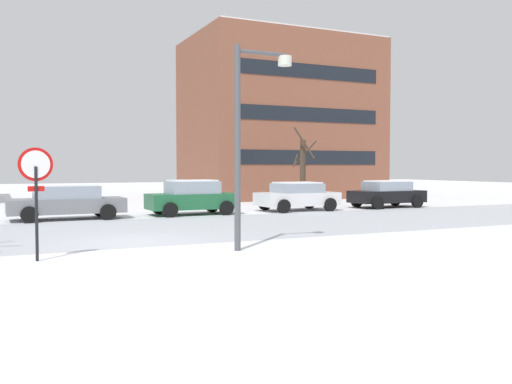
{
  "coord_description": "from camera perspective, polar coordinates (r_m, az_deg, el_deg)",
  "views": [
    {
      "loc": [
        -3.5,
        -15.49,
        2.14
      ],
      "look_at": [
        5.97,
        4.75,
        1.12
      ],
      "focal_mm": 38.94,
      "sensor_mm": 36.0,
      "label": 1
    }
  ],
  "objects": [
    {
      "name": "parked_car_green",
      "position": [
        24.91,
        -6.57,
        -0.54
      ],
      "size": [
        3.98,
        2.01,
        1.56
      ],
      "color": "#1E6038",
      "rests_on": "ground"
    },
    {
      "name": "tree_far_left",
      "position": [
        30.98,
        4.83,
        2.26
      ],
      "size": [
        1.72,
        1.73,
        4.31
      ],
      "color": "#423326",
      "rests_on": "ground"
    },
    {
      "name": "ground_plane",
      "position": [
        16.02,
        -12.29,
        -5.13
      ],
      "size": [
        120.0,
        120.0,
        0.0
      ],
      "primitive_type": "plane",
      "color": "white"
    },
    {
      "name": "parked_car_gray",
      "position": [
        23.75,
        -18.87,
        -0.94
      ],
      "size": [
        4.55,
        2.04,
        1.43
      ],
      "color": "slate",
      "rests_on": "ground"
    },
    {
      "name": "stop_sign",
      "position": [
        13.44,
        -21.67,
        1.0
      ],
      "size": [
        0.75,
        0.13,
        2.58
      ],
      "color": "black",
      "rests_on": "ground"
    },
    {
      "name": "parked_car_black",
      "position": [
        29.94,
        13.3,
        -0.17
      ],
      "size": [
        3.97,
        2.0,
        1.42
      ],
      "color": "black",
      "rests_on": "ground"
    },
    {
      "name": "street_lamp",
      "position": [
        14.26,
        -0.82,
        6.9
      ],
      "size": [
        1.61,
        0.36,
        5.21
      ],
      "color": "#4C4F54",
      "rests_on": "ground"
    },
    {
      "name": "building_far_right",
      "position": [
        39.71,
        2.45,
        7.49
      ],
      "size": [
        12.57,
        8.75,
        11.05
      ],
      "color": "brown",
      "rests_on": "ground"
    },
    {
      "name": "road_surface",
      "position": [
        18.96,
        -14.32,
        -3.95
      ],
      "size": [
        80.0,
        8.05,
        0.0
      ],
      "color": "#B7BCC4",
      "rests_on": "ground"
    },
    {
      "name": "parked_car_white",
      "position": [
        27.05,
        4.25,
        -0.41
      ],
      "size": [
        3.93,
        2.18,
        1.4
      ],
      "color": "white",
      "rests_on": "ground"
    }
  ]
}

